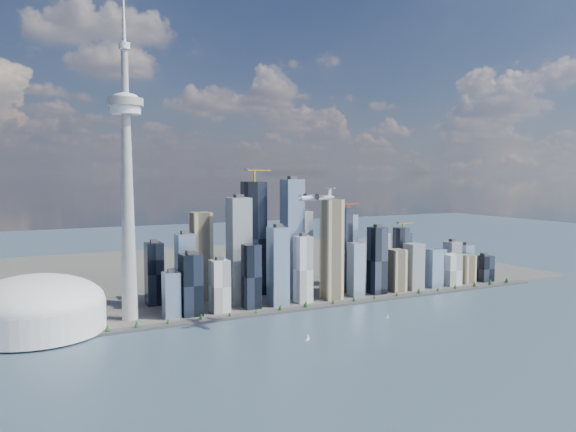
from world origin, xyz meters
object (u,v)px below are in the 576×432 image
airplane (316,197)px  sailboat_west (308,338)px  dome_stadium (36,308)px  sailboat_east (387,317)px  needle_tower (127,177)px

airplane → sailboat_west: 211.75m
dome_stadium → sailboat_east: dome_stadium is taller
needle_tower → sailboat_west: size_ratio=50.54×
dome_stadium → sailboat_east: bearing=-17.7°
needle_tower → dome_stadium: 241.40m
airplane → sailboat_east: bearing=-14.2°
airplane → sailboat_west: bearing=-144.0°
needle_tower → dome_stadium: needle_tower is taller
needle_tower → sailboat_east: 485.01m
sailboat_east → dome_stadium: bearing=-173.7°
airplane → sailboat_west: airplane is taller
dome_stadium → sailboat_west: size_ratio=18.36×
needle_tower → sailboat_west: (208.84, -225.77, -232.34)m
needle_tower → airplane: 307.74m
needle_tower → sailboat_west: 385.45m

